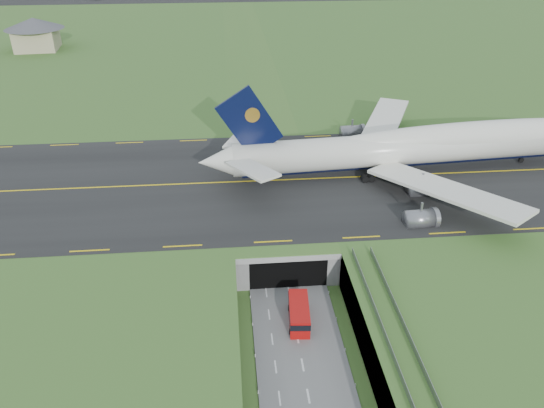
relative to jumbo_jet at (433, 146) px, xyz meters
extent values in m
plane|color=#356227|center=(-31.18, -35.08, -11.24)|extent=(900.00, 900.00, 0.00)
cube|color=gray|center=(-31.18, -35.08, -8.24)|extent=(800.00, 800.00, 6.00)
cube|color=slate|center=(-31.18, -42.58, -11.14)|extent=(12.00, 75.00, 0.20)
cube|color=black|center=(-31.18, -2.08, -5.15)|extent=(800.00, 44.00, 0.18)
cube|color=gray|center=(-31.18, -16.08, -5.74)|extent=(16.00, 22.00, 1.00)
cube|color=gray|center=(-38.18, -16.08, -8.24)|extent=(2.00, 22.00, 6.00)
cube|color=gray|center=(-24.18, -16.08, -8.24)|extent=(2.00, 22.00, 6.00)
cube|color=black|center=(-31.18, -21.08, -8.74)|extent=(12.00, 12.00, 5.00)
cube|color=#A8A8A3|center=(-31.18, -27.13, -5.64)|extent=(17.00, 0.50, 0.80)
cube|color=#A8A8A3|center=(-20.18, -53.58, -5.44)|extent=(3.00, 53.00, 0.50)
cube|color=gray|center=(-21.58, -53.58, -4.69)|extent=(0.06, 53.00, 1.00)
cube|color=gray|center=(-18.78, -53.58, -4.69)|extent=(0.06, 53.00, 1.00)
cylinder|color=#A8A8A3|center=(-20.18, -51.08, -8.44)|extent=(0.90, 0.90, 5.60)
cylinder|color=#A8A8A3|center=(-20.18, -39.08, -8.44)|extent=(0.90, 0.90, 5.60)
cylinder|color=silver|center=(-6.33, -0.47, -0.26)|extent=(65.54, 10.93, 6.14)
cone|color=silver|center=(-41.74, -3.08, -0.26)|extent=(7.13, 6.31, 5.84)
ellipsoid|color=silver|center=(11.25, 0.83, 1.12)|extent=(68.03, 10.63, 6.45)
cylinder|color=black|center=(-6.33, -0.47, -2.66)|extent=(62.03, 7.14, 2.58)
cube|color=silver|center=(-5.54, 14.99, -1.22)|extent=(18.56, 28.82, 2.58)
cube|color=silver|center=(-36.53, 4.52, 1.18)|extent=(8.21, 11.41, 0.98)
cube|color=silver|center=(-3.28, -15.64, -1.22)|extent=(21.73, 27.56, 2.58)
cube|color=silver|center=(-35.47, -9.84, 1.18)|extent=(9.29, 11.24, 0.98)
cube|color=black|center=(-35.52, -2.62, 6.94)|extent=(12.22, 1.47, 13.58)
cylinder|color=gold|center=(-35.04, -2.59, 8.38)|extent=(2.73, 0.87, 2.69)
cylinder|color=slate|center=(-6.31, 8.68, -4.20)|extent=(5.21, 3.53, 3.17)
cylinder|color=slate|center=(-11.57, 18.39, -4.20)|extent=(5.21, 3.53, 3.17)
cylinder|color=slate|center=(-4.96, -9.51, -4.20)|extent=(5.21, 3.53, 3.17)
cylinder|color=slate|center=(-8.74, -19.89, -4.20)|extent=(5.21, 3.53, 3.17)
cylinder|color=black|center=(19.71, 1.46, -4.53)|extent=(1.09, 0.56, 1.06)
cube|color=black|center=(-10.64, -0.79, -4.39)|extent=(6.24, 7.12, 1.34)
cube|color=#AF0D0B|center=(-30.59, -34.87, -9.58)|extent=(3.29, 7.51, 2.93)
cube|color=black|center=(-30.59, -34.87, -8.99)|extent=(3.36, 7.61, 0.98)
cube|color=black|center=(-30.59, -34.87, -10.80)|extent=(3.06, 7.00, 0.49)
cylinder|color=black|center=(-32.04, -37.20, -10.70)|extent=(0.41, 0.90, 0.88)
cylinder|color=black|center=(-31.66, -32.34, -10.70)|extent=(0.41, 0.90, 0.88)
cylinder|color=black|center=(-29.51, -37.40, -10.70)|extent=(0.41, 0.90, 0.88)
cylinder|color=black|center=(-29.13, -32.54, -10.70)|extent=(0.41, 0.90, 0.88)
cube|color=tan|center=(-106.49, 109.96, -1.52)|extent=(15.05, 15.05, 7.43)
cone|color=#4C4C51|center=(-106.49, 109.96, 4.05)|extent=(22.07, 22.07, 3.72)
camera|label=1|loc=(-39.49, -91.71, 40.70)|focal=35.00mm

